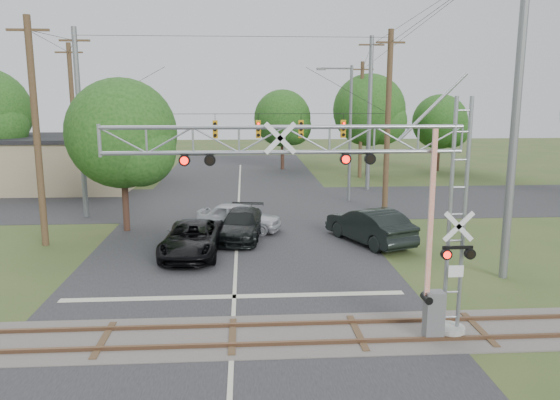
{
  "coord_description": "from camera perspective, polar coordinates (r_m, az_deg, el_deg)",
  "views": [
    {
      "loc": [
        0.45,
        -14.15,
        7.53
      ],
      "look_at": [
        1.87,
        7.5,
        3.35
      ],
      "focal_mm": 35.0,
      "sensor_mm": 36.0,
      "label": 1
    }
  ],
  "objects": [
    {
      "name": "commercial_building",
      "position": [
        49.15,
        -25.3,
        3.58
      ],
      "size": [
        18.41,
        9.64,
        4.26
      ],
      "rotation": [
        0.0,
        0.0,
        -0.02
      ],
      "color": "tan",
      "rests_on": "ground"
    },
    {
      "name": "pickup_black",
      "position": [
        26.35,
        -9.17,
        -4.06
      ],
      "size": [
        2.93,
        5.78,
        1.57
      ],
      "primitive_type": "imported",
      "rotation": [
        0.0,
        0.0,
        -0.06
      ],
      "color": "black",
      "rests_on": "ground"
    },
    {
      "name": "ground",
      "position": [
        16.03,
        -5.14,
        -17.14
      ],
      "size": [
        160.0,
        160.0,
        0.0
      ],
      "primitive_type": "plane",
      "color": "#354922",
      "rests_on": "ground"
    },
    {
      "name": "suv_dark",
      "position": [
        28.5,
        9.33,
        -2.64
      ],
      "size": [
        3.99,
        5.88,
        1.83
      ],
      "primitive_type": "imported",
      "rotation": [
        0.0,
        0.0,
        3.55
      ],
      "color": "black",
      "rests_on": "ground"
    },
    {
      "name": "car_dark",
      "position": [
        29.05,
        -4.06,
        -2.57
      ],
      "size": [
        2.9,
        5.53,
        1.53
      ],
      "primitive_type": "imported",
      "rotation": [
        0.0,
        0.0,
        -0.15
      ],
      "color": "black",
      "rests_on": "ground"
    },
    {
      "name": "streetlight",
      "position": [
        39.06,
        7.09,
        7.63
      ],
      "size": [
        2.55,
        0.27,
        9.56
      ],
      "color": "slate",
      "rests_on": "ground"
    },
    {
      "name": "crossing_gantry",
      "position": [
        16.36,
        7.58,
        0.64
      ],
      "size": [
        11.12,
        0.96,
        7.5
      ],
      "color": "gray",
      "rests_on": "ground"
    },
    {
      "name": "road_main",
      "position": [
        25.3,
        -4.62,
        -6.41
      ],
      "size": [
        14.0,
        90.0,
        0.02
      ],
      "primitive_type": "cube",
      "color": "#252427",
      "rests_on": "ground"
    },
    {
      "name": "traffic_signal_span",
      "position": [
        34.2,
        -3.01,
        7.83
      ],
      "size": [
        19.34,
        0.36,
        11.5
      ],
      "color": "slate",
      "rests_on": "ground"
    },
    {
      "name": "sedan_silver",
      "position": [
        30.63,
        -4.28,
        -1.8
      ],
      "size": [
        5.07,
        3.2,
        1.61
      ],
      "primitive_type": "imported",
      "rotation": [
        0.0,
        0.0,
        1.27
      ],
      "color": "#B4B5BC",
      "rests_on": "ground"
    },
    {
      "name": "road_cross",
      "position": [
        38.88,
        -4.34,
        -0.26
      ],
      "size": [
        90.0,
        12.0,
        0.02
      ],
      "primitive_type": "cube",
      "color": "#252427",
      "rests_on": "ground"
    },
    {
      "name": "railroad_track",
      "position": [
        17.81,
        -4.99,
        -14.03
      ],
      "size": [
        90.0,
        3.2,
        0.17
      ],
      "color": "#534D48",
      "rests_on": "ground"
    },
    {
      "name": "utility_poles",
      "position": [
        36.02,
        -0.48,
        8.57
      ],
      "size": [
        25.51,
        28.71,
        13.87
      ],
      "color": "#43331F",
      "rests_on": "ground"
    },
    {
      "name": "treeline",
      "position": [
        46.5,
        -3.0,
        8.71
      ],
      "size": [
        57.23,
        31.11,
        9.68
      ],
      "color": "#3D261B",
      "rests_on": "ground"
    }
  ]
}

